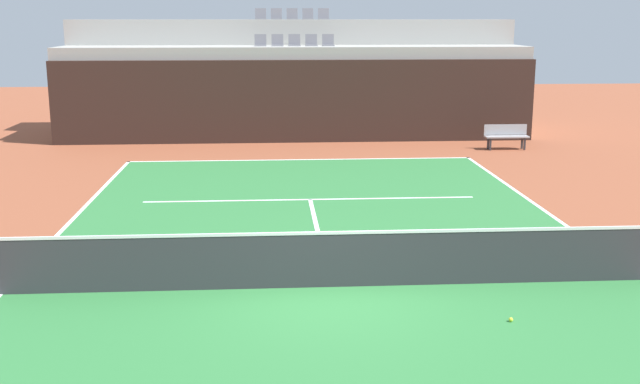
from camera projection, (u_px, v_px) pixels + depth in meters
name	position (u px, v px, depth m)	size (l,w,h in m)	color
ground_plane	(331.00, 287.00, 12.94)	(80.00, 80.00, 0.00)	brown
court_surface	(331.00, 287.00, 12.93)	(11.00, 24.00, 0.01)	#2D7238
baseline_far	(301.00, 160.00, 24.56)	(11.00, 0.10, 0.00)	white
sideline_left	(0.00, 294.00, 12.58)	(0.10, 24.00, 0.00)	white
service_line_far	(310.00, 199.00, 19.16)	(8.26, 0.10, 0.00)	white
centre_service_line	(318.00, 235.00, 16.05)	(0.10, 6.40, 0.00)	white
back_wall	(296.00, 101.00, 27.81)	(17.49, 0.30, 2.98)	black
stands_tier_lower	(295.00, 92.00, 29.07)	(17.49, 2.40, 3.42)	#9E9E99
stands_tier_upper	(293.00, 74.00, 31.30)	(17.49, 2.40, 4.39)	#9E9E99
seating_row_lower	(294.00, 43.00, 28.76)	(2.98, 0.44, 0.44)	slate
seating_row_upper	(292.00, 16.00, 30.88)	(2.98, 0.44, 0.44)	slate
tennis_net	(331.00, 259.00, 12.82)	(11.08, 0.08, 1.07)	black
player_bench	(506.00, 135.00, 26.49)	(1.50, 0.40, 0.85)	#99999E
tennis_ball_2	(511.00, 320.00, 11.44)	(0.07, 0.07, 0.07)	#CCE033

